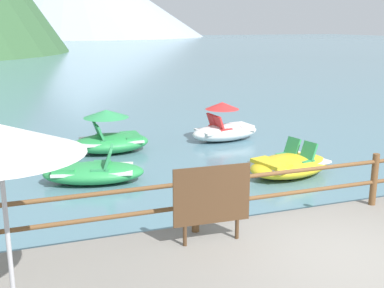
# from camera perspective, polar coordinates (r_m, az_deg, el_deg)

# --- Properties ---
(ground_plane) EXTENTS (200.00, 200.00, 0.00)m
(ground_plane) POSITION_cam_1_polar(r_m,az_deg,el_deg) (45.33, -14.72, 9.16)
(ground_plane) COLOR slate
(dock_railing) EXTENTS (23.92, 0.12, 0.95)m
(dock_railing) POSITION_cam_1_polar(r_m,az_deg,el_deg) (8.17, 11.72, -4.78)
(dock_railing) COLOR brown
(dock_railing) RESTS_ON promenade_dock
(sign_board) EXTENTS (1.18, 0.10, 1.19)m
(sign_board) POSITION_cam_1_polar(r_m,az_deg,el_deg) (7.05, 2.38, -6.21)
(sign_board) COLOR silver
(sign_board) RESTS_ON promenade_dock
(pedal_boat_1) EXTENTS (2.17, 1.36, 1.23)m
(pedal_boat_1) POSITION_cam_1_polar(r_m,az_deg,el_deg) (13.85, -9.65, 0.77)
(pedal_boat_1) COLOR green
(pedal_boat_1) RESTS_ON ground
(pedal_boat_2) EXTENTS (2.34, 1.36, 1.22)m
(pedal_boat_2) POSITION_cam_1_polar(r_m,az_deg,el_deg) (15.09, 3.92, 1.92)
(pedal_boat_2) COLOR white
(pedal_boat_2) RESTS_ON ground
(pedal_boat_3) EXTENTS (2.48, 1.84, 0.83)m
(pedal_boat_3) POSITION_cam_1_polar(r_m,az_deg,el_deg) (11.83, 11.47, -2.45)
(pedal_boat_3) COLOR yellow
(pedal_boat_3) RESTS_ON ground
(pedal_boat_5) EXTENTS (2.51, 1.63, 0.82)m
(pedal_boat_5) POSITION_cam_1_polar(r_m,az_deg,el_deg) (11.30, -11.67, -3.29)
(pedal_boat_5) COLOR green
(pedal_boat_5) RESTS_ON ground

